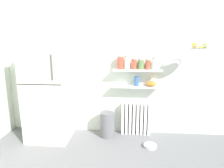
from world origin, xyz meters
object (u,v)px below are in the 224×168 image
object	(u,v)px
pet_food_bowl	(150,146)
hanging_fruit_basket	(200,46)
radiator	(136,119)
storage_jar_3	(141,64)
storage_jar_0	(120,63)
storage_jar_2	(134,64)
refrigerator	(48,89)
shelf_bowl	(151,84)
storage_jar_4	(148,64)
trash_bin	(107,125)
storage_jar_5	(155,64)
vase	(137,81)
storage_jar_1	(127,63)

from	to	relation	value
pet_food_bowl	hanging_fruit_basket	bearing A→B (deg)	13.52
radiator	storage_jar_3	size ratio (longest dim) A/B	3.24
storage_jar_0	storage_jar_2	world-z (taller)	storage_jar_0
refrigerator	shelf_bowl	distance (m)	1.84
storage_jar_0	hanging_fruit_basket	world-z (taller)	hanging_fruit_basket
storage_jar_4	pet_food_bowl	bearing A→B (deg)	-83.69
refrigerator	storage_jar_0	size ratio (longest dim) A/B	7.74
storage_jar_3	shelf_bowl	size ratio (longest dim) A/B	0.93
shelf_bowl	trash_bin	bearing A→B (deg)	-170.85
radiator	hanging_fruit_basket	distance (m)	1.70
storage_jar_5	vase	xyz separation A→B (m)	(-0.31, 0.00, -0.32)
storage_jar_2	hanging_fruit_basket	size ratio (longest dim) A/B	0.58
shelf_bowl	pet_food_bowl	xyz separation A→B (m)	(-0.02, -0.45, -0.98)
storage_jar_1	pet_food_bowl	distance (m)	1.49
refrigerator	trash_bin	world-z (taller)	refrigerator
hanging_fruit_basket	vase	bearing A→B (deg)	163.54
radiator	pet_food_bowl	xyz separation A→B (m)	(0.23, -0.48, -0.27)
storage_jar_0	storage_jar_5	bearing A→B (deg)	-0.00
radiator	storage_jar_1	world-z (taller)	storage_jar_1
refrigerator	storage_jar_3	size ratio (longest dim) A/B	9.94
storage_jar_4	vase	xyz separation A→B (m)	(-0.19, 0.00, -0.31)
shelf_bowl	radiator	bearing A→B (deg)	173.28
storage_jar_2	storage_jar_3	xyz separation A→B (m)	(0.12, -0.00, -0.00)
storage_jar_5	pet_food_bowl	world-z (taller)	storage_jar_5
vase	hanging_fruit_basket	world-z (taller)	hanging_fruit_basket
radiator	pet_food_bowl	size ratio (longest dim) A/B	2.76
radiator	pet_food_bowl	world-z (taller)	radiator
storage_jar_1	storage_jar_4	xyz separation A→B (m)	(0.36, -0.00, -0.03)
refrigerator	trash_bin	bearing A→B (deg)	5.59
storage_jar_1	vase	distance (m)	0.38
refrigerator	storage_jar_3	distance (m)	1.71
shelf_bowl	refrigerator	bearing A→B (deg)	-172.86
storage_jar_2	storage_jar_3	size ratio (longest dim) A/B	1.05
pet_food_bowl	hanging_fruit_basket	world-z (taller)	hanging_fruit_basket
refrigerator	shelf_bowl	bearing A→B (deg)	7.14
storage_jar_0	storage_jar_4	distance (m)	0.49
refrigerator	vase	world-z (taller)	refrigerator
radiator	storage_jar_0	world-z (taller)	storage_jar_0
storage_jar_4	storage_jar_3	bearing A→B (deg)	180.00
radiator	storage_jar_4	distance (m)	1.07
storage_jar_0	storage_jar_1	world-z (taller)	same
pet_food_bowl	storage_jar_3	bearing A→B (deg)	110.71
storage_jar_0	storage_jar_2	size ratio (longest dim) A/B	1.23
storage_jar_4	trash_bin	bearing A→B (deg)	-169.94
pet_food_bowl	vase	bearing A→B (deg)	117.72
radiator	shelf_bowl	size ratio (longest dim) A/B	3.01
storage_jar_1	shelf_bowl	bearing A→B (deg)	0.00
storage_jar_5	vase	size ratio (longest dim) A/B	1.26
trash_bin	pet_food_bowl	size ratio (longest dim) A/B	2.18
storage_jar_0	shelf_bowl	world-z (taller)	storage_jar_0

